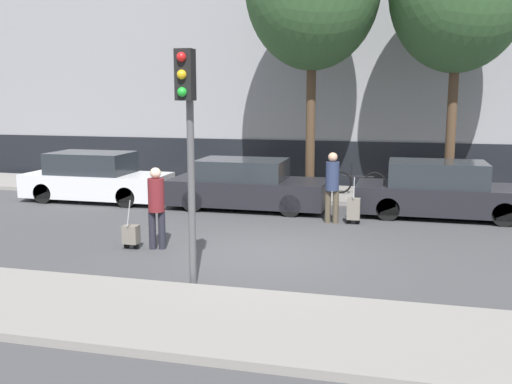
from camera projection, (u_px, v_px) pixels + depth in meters
ground_plane at (263, 253)px, 11.71m from camera, size 80.00×80.00×0.00m
sidewalk_near at (203, 319)px, 8.11m from camera, size 28.00×2.50×0.12m
sidewalk_far at (314, 194)px, 18.39m from camera, size 28.00×3.00×0.12m
parked_car_0 at (96, 178)px, 17.43m from camera, size 4.37×1.77×1.48m
parked_car_1 at (247, 186)px, 16.22m from camera, size 4.44×1.84×1.41m
parked_car_2 at (441, 191)px, 15.10m from camera, size 4.51×1.82×1.48m
pedestrian_left at (156, 203)px, 11.87m from camera, size 0.34×0.34×1.73m
trolley_left at (131, 234)px, 11.97m from camera, size 0.34×0.29×1.05m
pedestrian_right at (332, 183)px, 14.31m from camera, size 0.35×0.34×1.79m
trolley_right at (354, 209)px, 14.27m from camera, size 0.34×0.29×1.20m
traffic_light at (188, 121)px, 9.15m from camera, size 0.28×0.47×3.92m
parked_bicycle at (357, 182)px, 17.92m from camera, size 1.77×0.06×0.96m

